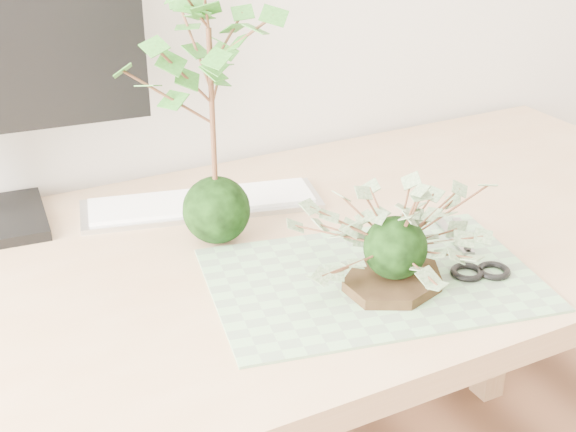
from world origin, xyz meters
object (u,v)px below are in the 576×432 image
object	(u,v)px
ivy_kokedama	(397,221)
keyboard	(202,203)
maple_kokedama	(209,46)
desk	(278,299)

from	to	relation	value
ivy_kokedama	keyboard	bearing A→B (deg)	110.48
ivy_kokedama	maple_kokedama	bearing A→B (deg)	123.22
desk	ivy_kokedama	distance (m)	0.27
ivy_kokedama	maple_kokedama	distance (m)	0.35
desk	keyboard	world-z (taller)	keyboard
ivy_kokedama	desk	bearing A→B (deg)	117.19
keyboard	maple_kokedama	bearing A→B (deg)	-87.23
ivy_kokedama	keyboard	distance (m)	0.39
maple_kokedama	desk	bearing A→B (deg)	-44.58
desk	keyboard	bearing A→B (deg)	103.76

